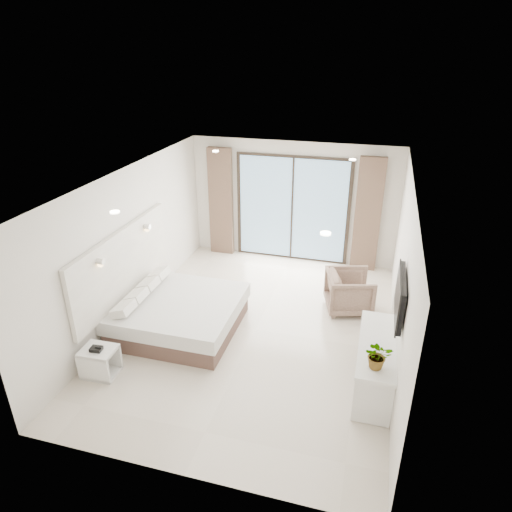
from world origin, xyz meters
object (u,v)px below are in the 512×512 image
Objects in this scene: console_desk at (376,355)px; armchair at (350,290)px; bed at (178,314)px; nightstand at (100,362)px.

armchair is (-0.54, 2.07, -0.15)m from console_desk.
bed is 1.57m from nightstand.
bed is 1.22× the size of console_desk.
armchair is at bearing 104.58° from console_desk.
armchair reaches higher than nightstand.
bed is 3.92× the size of nightstand.
bed is 3.16m from armchair.
armchair reaches higher than bed.
bed is at bearing 64.78° from nightstand.
bed is 2.43× the size of armchair.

